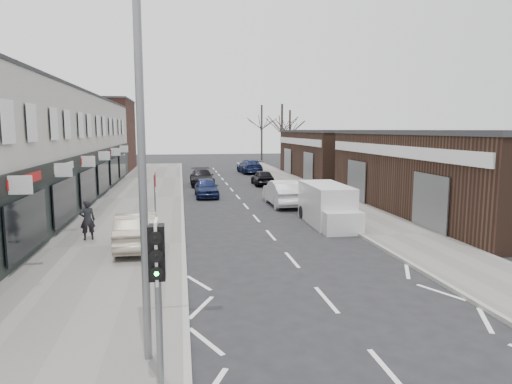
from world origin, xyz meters
name	(u,v)px	position (x,y,z in m)	size (l,w,h in m)	color
ground	(352,330)	(0.00, 0.00, 0.00)	(160.00, 160.00, 0.00)	black
pavement_left	(140,198)	(-6.75, 22.00, 0.06)	(5.50, 64.00, 0.12)	slate
pavement_right	(316,194)	(5.75, 22.00, 0.06)	(3.50, 64.00, 0.12)	slate
shop_terrace_left	(19,150)	(-13.50, 19.50, 3.55)	(8.00, 41.00, 7.10)	beige
brick_block_far	(96,136)	(-13.50, 45.00, 4.00)	(8.00, 10.00, 8.00)	#4A2920
right_unit_near	(470,173)	(12.50, 14.00, 2.25)	(10.00, 18.00, 4.50)	#372319
right_unit_far	(346,155)	(12.50, 34.00, 2.25)	(10.00, 16.00, 4.50)	#372319
tree_far_a	(282,166)	(9.00, 48.00, 0.00)	(3.60, 3.60, 8.00)	#382D26
tree_far_b	(289,163)	(11.50, 54.00, 0.00)	(3.60, 3.60, 7.50)	#382D26
tree_far_c	(262,160)	(8.50, 60.00, 0.00)	(3.60, 3.60, 8.50)	#382D26
traffic_light	(157,266)	(-4.40, -2.02, 2.41)	(0.28, 0.60, 3.10)	slate
street_lamp	(150,136)	(-4.53, -0.80, 4.62)	(2.23, 0.22, 8.00)	slate
warning_sign	(155,184)	(-5.16, 12.00, 2.20)	(0.12, 0.80, 2.70)	slate
white_van	(327,206)	(3.28, 11.94, 0.95)	(1.90, 5.19, 2.01)	silver
sedan_on_pavement	(137,230)	(-5.71, 8.30, 0.83)	(1.50, 4.31, 1.42)	gray
pedestrian	(87,220)	(-7.89, 9.96, 0.97)	(0.62, 0.41, 1.71)	black
parked_car_left_a	(206,187)	(-2.20, 22.39, 0.67)	(1.59, 3.96, 1.35)	#161F45
parked_car_left_b	(202,177)	(-2.20, 29.22, 0.70)	(1.96, 4.81, 1.40)	black
parked_car_right_a	(283,193)	(2.36, 17.90, 0.81)	(1.71, 4.91, 1.62)	silver
parked_car_right_b	(262,177)	(2.95, 28.51, 0.67)	(1.59, 3.96, 1.35)	black
parked_car_right_c	(250,166)	(3.50, 39.50, 0.76)	(2.12, 5.21, 1.51)	#162045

